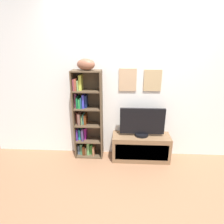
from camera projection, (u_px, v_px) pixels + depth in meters
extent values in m
cube|color=#8B6143|center=(133.00, 200.00, 2.40)|extent=(5.20, 5.20, 0.04)
cube|color=silver|center=(133.00, 84.00, 3.05)|extent=(4.80, 0.06, 2.47)
cube|color=tan|center=(128.00, 80.00, 2.99)|extent=(0.27, 0.02, 0.35)
cube|color=gray|center=(128.00, 80.00, 2.98)|extent=(0.22, 0.01, 0.30)
cube|color=tan|center=(153.00, 80.00, 2.97)|extent=(0.27, 0.02, 0.33)
cube|color=#95A4AD|center=(153.00, 80.00, 2.97)|extent=(0.22, 0.01, 0.28)
cube|color=brown|center=(75.00, 116.00, 3.12)|extent=(0.02, 0.24, 1.46)
cube|color=brown|center=(102.00, 116.00, 3.10)|extent=(0.02, 0.24, 1.46)
cube|color=brown|center=(89.00, 113.00, 3.22)|extent=(0.46, 0.01, 1.46)
cube|color=brown|center=(90.00, 154.00, 3.35)|extent=(0.42, 0.23, 0.02)
cube|color=brown|center=(89.00, 140.00, 3.25)|extent=(0.42, 0.23, 0.02)
cube|color=brown|center=(89.00, 125.00, 3.16)|extent=(0.42, 0.23, 0.02)
cube|color=brown|center=(88.00, 108.00, 3.06)|extent=(0.42, 0.23, 0.02)
cube|color=brown|center=(87.00, 91.00, 2.97)|extent=(0.42, 0.23, 0.02)
cube|color=brown|center=(86.00, 71.00, 2.87)|extent=(0.42, 0.23, 0.02)
cube|color=slate|center=(80.00, 148.00, 3.36)|extent=(0.03, 0.14, 0.16)
cube|color=#447F57|center=(82.00, 148.00, 3.36)|extent=(0.04, 0.15, 0.19)
cube|color=#512710|center=(84.00, 149.00, 3.35)|extent=(0.04, 0.17, 0.16)
cube|color=brown|center=(87.00, 149.00, 3.34)|extent=(0.02, 0.18, 0.15)
cube|color=#67AA5D|center=(89.00, 147.00, 3.34)|extent=(0.04, 0.16, 0.22)
cube|color=#459238|center=(92.00, 148.00, 3.36)|extent=(0.04, 0.13, 0.17)
cube|color=#9A6444|center=(94.00, 149.00, 3.34)|extent=(0.03, 0.17, 0.16)
cube|color=#542DA4|center=(78.00, 133.00, 3.25)|extent=(0.02, 0.18, 0.19)
cube|color=teal|center=(80.00, 133.00, 3.27)|extent=(0.03, 0.14, 0.18)
cube|color=#3E5463|center=(82.00, 134.00, 3.27)|extent=(0.02, 0.14, 0.16)
cube|color=#473266|center=(83.00, 133.00, 3.23)|extent=(0.03, 0.20, 0.21)
cube|color=#A21D92|center=(86.00, 133.00, 3.26)|extent=(0.03, 0.13, 0.19)
cube|color=brown|center=(78.00, 117.00, 3.18)|extent=(0.04, 0.12, 0.19)
cube|color=brown|center=(80.00, 118.00, 3.14)|extent=(0.04, 0.20, 0.20)
cube|color=#679056|center=(82.00, 119.00, 3.16)|extent=(0.02, 0.17, 0.15)
cube|color=#52BCB7|center=(84.00, 118.00, 3.17)|extent=(0.02, 0.15, 0.16)
cube|color=#5E2B11|center=(86.00, 119.00, 3.15)|extent=(0.04, 0.17, 0.16)
cube|color=#914067|center=(76.00, 100.00, 3.07)|extent=(0.03, 0.14, 0.23)
cube|color=#126538|center=(78.00, 102.00, 3.06)|extent=(0.03, 0.19, 0.18)
cube|color=green|center=(80.00, 103.00, 3.06)|extent=(0.03, 0.18, 0.15)
cube|color=navy|center=(82.00, 102.00, 3.05)|extent=(0.02, 0.20, 0.17)
cube|color=#3D3BC3|center=(84.00, 101.00, 3.05)|extent=(0.03, 0.18, 0.22)
cube|color=#111F4D|center=(86.00, 101.00, 3.06)|extent=(0.03, 0.15, 0.20)
cube|color=#9C4153|center=(75.00, 84.00, 2.96)|extent=(0.02, 0.19, 0.18)
cube|color=#9E4833|center=(76.00, 84.00, 2.96)|extent=(0.03, 0.19, 0.18)
cube|color=#81A45C|center=(79.00, 85.00, 2.96)|extent=(0.02, 0.19, 0.16)
cube|color=#C7C945|center=(81.00, 82.00, 2.97)|extent=(0.04, 0.15, 0.23)
ellipsoid|color=brown|center=(86.00, 64.00, 2.84)|extent=(0.30, 0.22, 0.17)
cube|color=brown|center=(141.00, 147.00, 3.18)|extent=(0.93, 0.35, 0.43)
cube|color=brown|center=(142.00, 152.00, 3.02)|extent=(0.84, 0.01, 0.27)
cylinder|color=black|center=(141.00, 134.00, 3.11)|extent=(0.22, 0.22, 0.04)
cube|color=black|center=(142.00, 121.00, 3.03)|extent=(0.71, 0.04, 0.42)
cube|color=teal|center=(142.00, 121.00, 3.02)|extent=(0.67, 0.01, 0.38)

